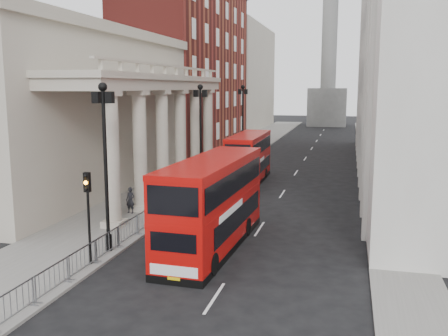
{
  "coord_description": "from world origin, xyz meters",
  "views": [
    {
      "loc": [
        10.92,
        -17.9,
        8.21
      ],
      "look_at": [
        3.23,
        12.45,
        3.12
      ],
      "focal_mm": 40.0,
      "sensor_mm": 36.0,
      "label": 1
    }
  ],
  "objects_px": {
    "lamp_post_mid": "(201,129)",
    "pedestrian_c": "(194,174)",
    "traffic_light": "(88,201)",
    "pedestrian_a": "(130,200)",
    "bus_near": "(213,202)",
    "monument_column": "(329,50)",
    "lamp_post_north": "(243,117)",
    "bus_far": "(249,157)",
    "pedestrian_b": "(161,176)",
    "lamp_post_south": "(105,156)"
  },
  "relations": [
    {
      "from": "lamp_post_mid",
      "to": "pedestrian_a",
      "type": "distance_m",
      "value": 9.89
    },
    {
      "from": "lamp_post_south",
      "to": "lamp_post_mid",
      "type": "relative_size",
      "value": 1.0
    },
    {
      "from": "monument_column",
      "to": "pedestrian_c",
      "type": "relative_size",
      "value": 31.72
    },
    {
      "from": "monument_column",
      "to": "bus_near",
      "type": "xyz_separation_m",
      "value": [
        -1.74,
        -85.94,
        -13.56
      ]
    },
    {
      "from": "pedestrian_b",
      "to": "pedestrian_a",
      "type": "bearing_deg",
      "value": 80.72
    },
    {
      "from": "lamp_post_mid",
      "to": "traffic_light",
      "type": "bearing_deg",
      "value": -89.68
    },
    {
      "from": "pedestrian_a",
      "to": "bus_far",
      "type": "bearing_deg",
      "value": 76.41
    },
    {
      "from": "bus_near",
      "to": "bus_far",
      "type": "relative_size",
      "value": 1.11
    },
    {
      "from": "lamp_post_south",
      "to": "traffic_light",
      "type": "bearing_deg",
      "value": -87.16
    },
    {
      "from": "pedestrian_a",
      "to": "pedestrian_b",
      "type": "relative_size",
      "value": 1.05
    },
    {
      "from": "lamp_post_north",
      "to": "bus_near",
      "type": "distance_m",
      "value": 30.43
    },
    {
      "from": "lamp_post_mid",
      "to": "pedestrian_c",
      "type": "bearing_deg",
      "value": 124.47
    },
    {
      "from": "traffic_light",
      "to": "pedestrian_c",
      "type": "bearing_deg",
      "value": 93.42
    },
    {
      "from": "pedestrian_b",
      "to": "pedestrian_c",
      "type": "xyz_separation_m",
      "value": [
        2.52,
        1.15,
        0.05
      ]
    },
    {
      "from": "monument_column",
      "to": "pedestrian_c",
      "type": "bearing_deg",
      "value": -96.21
    },
    {
      "from": "lamp_post_north",
      "to": "traffic_light",
      "type": "xyz_separation_m",
      "value": [
        0.1,
        -34.02,
        -1.8
      ]
    },
    {
      "from": "traffic_light",
      "to": "pedestrian_a",
      "type": "distance_m",
      "value": 9.7
    },
    {
      "from": "lamp_post_south",
      "to": "pedestrian_c",
      "type": "relative_size",
      "value": 4.87
    },
    {
      "from": "lamp_post_south",
      "to": "pedestrian_b",
      "type": "height_order",
      "value": "lamp_post_south"
    },
    {
      "from": "lamp_post_north",
      "to": "pedestrian_a",
      "type": "relative_size",
      "value": 4.91
    },
    {
      "from": "traffic_light",
      "to": "bus_near",
      "type": "bearing_deg",
      "value": 40.62
    },
    {
      "from": "lamp_post_north",
      "to": "bus_far",
      "type": "distance_m",
      "value": 12.59
    },
    {
      "from": "lamp_post_mid",
      "to": "traffic_light",
      "type": "distance_m",
      "value": 18.11
    },
    {
      "from": "pedestrian_a",
      "to": "pedestrian_b",
      "type": "xyz_separation_m",
      "value": [
        -1.48,
        9.23,
        -0.04
      ]
    },
    {
      "from": "monument_column",
      "to": "bus_far",
      "type": "height_order",
      "value": "monument_column"
    },
    {
      "from": "bus_near",
      "to": "bus_far",
      "type": "height_order",
      "value": "bus_near"
    },
    {
      "from": "monument_column",
      "to": "bus_near",
      "type": "distance_m",
      "value": 87.02
    },
    {
      "from": "traffic_light",
      "to": "pedestrian_b",
      "type": "relative_size",
      "value": 2.67
    },
    {
      "from": "lamp_post_south",
      "to": "pedestrian_c",
      "type": "xyz_separation_m",
      "value": [
        -1.07,
        17.56,
        -3.94
      ]
    },
    {
      "from": "bus_near",
      "to": "lamp_post_mid",
      "type": "bearing_deg",
      "value": 111.58
    },
    {
      "from": "monument_column",
      "to": "bus_far",
      "type": "xyz_separation_m",
      "value": [
        -3.47,
        -67.89,
        -13.78
      ]
    },
    {
      "from": "bus_near",
      "to": "traffic_light",
      "type": "bearing_deg",
      "value": -137.02
    },
    {
      "from": "lamp_post_north",
      "to": "bus_near",
      "type": "relative_size",
      "value": 0.77
    },
    {
      "from": "lamp_post_south",
      "to": "pedestrian_b",
      "type": "relative_size",
      "value": 5.16
    },
    {
      "from": "lamp_post_north",
      "to": "pedestrian_b",
      "type": "bearing_deg",
      "value": -102.96
    },
    {
      "from": "lamp_post_mid",
      "to": "bus_near",
      "type": "xyz_separation_m",
      "value": [
        4.86,
        -13.94,
        -2.49
      ]
    },
    {
      "from": "monument_column",
      "to": "bus_far",
      "type": "relative_size",
      "value": 5.54
    },
    {
      "from": "bus_near",
      "to": "pedestrian_c",
      "type": "relative_size",
      "value": 6.34
    },
    {
      "from": "monument_column",
      "to": "bus_far",
      "type": "bearing_deg",
      "value": -92.93
    },
    {
      "from": "lamp_post_mid",
      "to": "traffic_light",
      "type": "relative_size",
      "value": 1.93
    },
    {
      "from": "pedestrian_b",
      "to": "pedestrian_c",
      "type": "relative_size",
      "value": 0.94
    },
    {
      "from": "lamp_post_mid",
      "to": "pedestrian_c",
      "type": "xyz_separation_m",
      "value": [
        -1.07,
        1.56,
        -3.94
      ]
    },
    {
      "from": "lamp_post_mid",
      "to": "traffic_light",
      "type": "height_order",
      "value": "lamp_post_mid"
    },
    {
      "from": "lamp_post_mid",
      "to": "lamp_post_north",
      "type": "relative_size",
      "value": 1.0
    },
    {
      "from": "monument_column",
      "to": "pedestrian_a",
      "type": "height_order",
      "value": "monument_column"
    },
    {
      "from": "lamp_post_north",
      "to": "lamp_post_mid",
      "type": "bearing_deg",
      "value": -90.0
    },
    {
      "from": "bus_near",
      "to": "pedestrian_b",
      "type": "xyz_separation_m",
      "value": [
        -8.45,
        14.34,
        -1.5
      ]
    },
    {
      "from": "lamp_post_north",
      "to": "lamp_post_south",
      "type": "bearing_deg",
      "value": -90.0
    },
    {
      "from": "traffic_light",
      "to": "bus_near",
      "type": "relative_size",
      "value": 0.4
    },
    {
      "from": "lamp_post_south",
      "to": "lamp_post_mid",
      "type": "xyz_separation_m",
      "value": [
        0.0,
        16.0,
        0.0
      ]
    }
  ]
}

